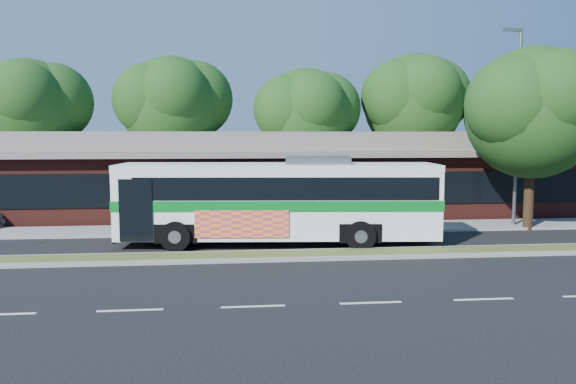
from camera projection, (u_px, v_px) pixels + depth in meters
name	position (u px, v px, depth m)	size (l,w,h in m)	color
ground	(334.00, 260.00, 19.24)	(120.00, 120.00, 0.00)	black
median_strip	(331.00, 254.00, 19.83)	(26.00, 1.10, 0.15)	#455A26
sidewalk	(308.00, 228.00, 25.57)	(44.00, 2.60, 0.12)	gray
plaza_building	(292.00, 173.00, 31.88)	(33.20, 11.20, 4.45)	#511E19
lamp_post	(517.00, 121.00, 25.67)	(0.93, 0.18, 9.07)	slate
tree_bg_a	(36.00, 107.00, 32.13)	(6.47, 5.80, 8.63)	black
tree_bg_b	(179.00, 104.00, 33.93)	(6.69, 6.00, 9.00)	black
tree_bg_c	(312.00, 113.00, 33.80)	(6.24, 5.60, 8.26)	black
tree_bg_d	(419.00, 101.00, 35.45)	(6.91, 6.20, 9.37)	black
tree_bg_e	(517.00, 112.00, 35.13)	(6.47, 5.80, 8.50)	black
transit_bus	(279.00, 196.00, 21.81)	(12.47, 3.77, 3.45)	white
sidewalk_tree	(540.00, 110.00, 25.15)	(6.53, 5.86, 8.19)	black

